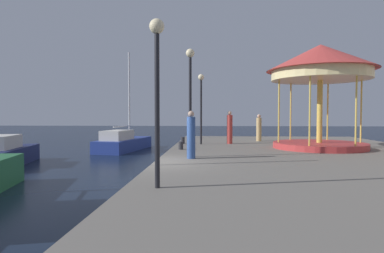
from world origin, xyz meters
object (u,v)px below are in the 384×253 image
object	(u,v)px
person_far_corner	(230,128)
bollard_north	(183,140)
sailboat_blue	(123,142)
lamp_post_near_edge	(157,72)
person_mid_promenade	(259,128)
person_by_the_water	(191,136)
carousel	(320,71)
lamp_post_mid_promenade	(190,84)
bollard_south	(181,146)
lamp_post_far_end	(201,96)
motorboat_navy	(1,154)

from	to	relation	value
person_far_corner	bollard_north	bearing A→B (deg)	-175.13
sailboat_blue	bollard_north	xyz separation A→B (m)	(4.57, -3.13, 0.41)
lamp_post_near_edge	person_mid_promenade	bearing A→B (deg)	72.28
sailboat_blue	person_by_the_water	world-z (taller)	sailboat_blue
carousel	lamp_post_mid_promenade	world-z (taller)	carousel
bollard_south	person_by_the_water	world-z (taller)	person_by_the_water
sailboat_blue	lamp_post_mid_promenade	xyz separation A→B (m)	(5.43, -9.04, 3.26)
bollard_north	person_by_the_water	size ratio (longest dim) A/B	0.21
sailboat_blue	bollard_north	size ratio (longest dim) A/B	17.88
person_far_corner	sailboat_blue	bearing A→B (deg)	158.69
person_far_corner	person_mid_promenade	size ratio (longest dim) A/B	1.11
lamp_post_far_end	motorboat_navy	bearing A→B (deg)	-159.02
sailboat_blue	bollard_south	size ratio (longest dim) A/B	17.88
lamp_post_mid_promenade	person_by_the_water	bearing A→B (deg)	-82.38
lamp_post_far_end	person_by_the_water	bearing A→B (deg)	-91.71
lamp_post_far_end	person_far_corner	size ratio (longest dim) A/B	2.10
sailboat_blue	person_mid_promenade	distance (m)	9.55
person_mid_promenade	person_far_corner	bearing A→B (deg)	-135.60
lamp_post_near_edge	lamp_post_far_end	world-z (taller)	lamp_post_far_end
carousel	lamp_post_near_edge	xyz separation A→B (m)	(-6.92, -9.47, -1.23)
motorboat_navy	person_far_corner	bearing A→B (deg)	19.99
sailboat_blue	lamp_post_far_end	size ratio (longest dim) A/B	1.72
sailboat_blue	person_far_corner	bearing A→B (deg)	-21.31
sailboat_blue	carousel	world-z (taller)	sailboat_blue
lamp_post_mid_promenade	bollard_north	xyz separation A→B (m)	(-0.85, 5.91, -2.85)
carousel	bollard_north	world-z (taller)	carousel
motorboat_navy	lamp_post_far_end	size ratio (longest dim) A/B	1.27
person_by_the_water	person_far_corner	bearing A→B (deg)	74.07
person_by_the_water	bollard_south	bearing A→B (deg)	102.61
bollard_south	bollard_north	bearing A→B (deg)	93.48
carousel	bollard_north	distance (m)	8.57
person_far_corner	person_mid_promenade	xyz separation A→B (m)	(2.05, 2.01, -0.09)
person_far_corner	lamp_post_far_end	bearing A→B (deg)	-165.86
motorboat_navy	person_mid_promenade	distance (m)	15.01
bollard_north	bollard_south	xyz separation A→B (m)	(0.19, -3.19, 0.00)
lamp_post_near_edge	bollard_south	bearing A→B (deg)	91.72
person_far_corner	person_by_the_water	xyz separation A→B (m)	(-1.91, -6.69, -0.03)
person_mid_promenade	lamp_post_mid_promenade	bearing A→B (deg)	-116.28
sailboat_blue	lamp_post_mid_promenade	bearing A→B (deg)	-59.04
sailboat_blue	lamp_post_far_end	world-z (taller)	sailboat_blue
lamp_post_near_edge	lamp_post_mid_promenade	bearing A→B (deg)	85.96
bollard_south	person_mid_promenade	xyz separation A→B (m)	(4.69, 5.43, 0.64)
lamp_post_far_end	bollard_south	distance (m)	4.11
bollard_north	lamp_post_near_edge	bearing A→B (deg)	-87.80
bollard_north	person_far_corner	world-z (taller)	person_far_corner
carousel	bollard_north	xyz separation A→B (m)	(-7.36, 2.16, -3.81)
carousel	lamp_post_near_edge	world-z (taller)	carousel
sailboat_blue	bollard_south	world-z (taller)	sailboat_blue
carousel	person_by_the_water	xyz separation A→B (m)	(-6.44, -4.29, -3.11)
lamp_post_near_edge	person_mid_promenade	world-z (taller)	lamp_post_near_edge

